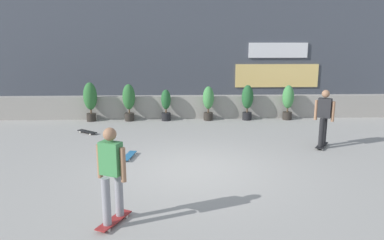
% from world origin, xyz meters
% --- Properties ---
extents(ground_plane, '(48.00, 48.00, 0.00)m').
position_xyz_m(ground_plane, '(0.00, 0.00, 0.00)').
color(ground_plane, '#9E9B96').
extents(planter_wall, '(18.00, 0.40, 0.90)m').
position_xyz_m(planter_wall, '(0.00, 6.00, 0.45)').
color(planter_wall, gray).
rests_on(planter_wall, ground).
extents(building_backdrop, '(20.00, 2.08, 6.50)m').
position_xyz_m(building_backdrop, '(0.01, 10.00, 3.25)').
color(building_backdrop, '#424751').
rests_on(building_backdrop, ground).
extents(potted_plant_0, '(0.52, 0.52, 1.50)m').
position_xyz_m(potted_plant_0, '(-3.75, 5.55, 0.87)').
color(potted_plant_0, '#2D2823').
rests_on(potted_plant_0, ground).
extents(potted_plant_1, '(0.48, 0.48, 1.43)m').
position_xyz_m(potted_plant_1, '(-2.28, 5.55, 0.82)').
color(potted_plant_1, '#2D2823').
rests_on(potted_plant_1, ground).
extents(potted_plant_2, '(0.37, 0.37, 1.21)m').
position_xyz_m(potted_plant_2, '(-0.86, 5.55, 0.65)').
color(potted_plant_2, black).
rests_on(potted_plant_2, ground).
extents(potted_plant_3, '(0.43, 0.43, 1.33)m').
position_xyz_m(potted_plant_3, '(0.79, 5.55, 0.75)').
color(potted_plant_3, '#2D2823').
rests_on(potted_plant_3, ground).
extents(potted_plant_4, '(0.45, 0.45, 1.38)m').
position_xyz_m(potted_plant_4, '(2.32, 5.55, 0.78)').
color(potted_plant_4, black).
rests_on(potted_plant_4, ground).
extents(potted_plant_5, '(0.44, 0.44, 1.36)m').
position_xyz_m(potted_plant_5, '(3.92, 5.55, 0.77)').
color(potted_plant_5, '#2D2823').
rests_on(potted_plant_5, ground).
extents(skater_far_right, '(0.61, 0.78, 1.70)m').
position_xyz_m(skater_far_right, '(3.81, 1.71, 0.94)').
color(skater_far_right, black).
rests_on(skater_far_right, ground).
extents(skater_by_wall_left, '(0.53, 0.81, 1.70)m').
position_xyz_m(skater_by_wall_left, '(-1.49, -2.64, 0.94)').
color(skater_by_wall_left, maroon).
rests_on(skater_by_wall_left, ground).
extents(skateboard_near_camera, '(0.33, 0.82, 0.08)m').
position_xyz_m(skateboard_near_camera, '(-1.71, 0.95, 0.06)').
color(skateboard_near_camera, '#266699').
rests_on(skateboard_near_camera, ground).
extents(skateboard_aside, '(0.75, 0.65, 0.08)m').
position_xyz_m(skateboard_aside, '(-3.46, 3.63, 0.06)').
color(skateboard_aside, black).
rests_on(skateboard_aside, ground).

